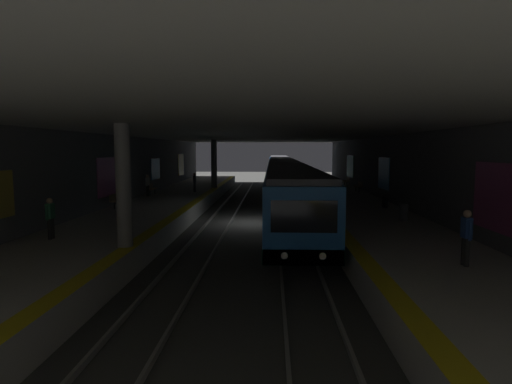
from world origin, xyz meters
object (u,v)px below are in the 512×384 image
object	(u,v)px
metro_train	(282,175)
person_boarding	(195,182)
bench_left_mid	(347,181)
bench_right_mid	(151,188)
pillar_far	(214,164)
person_walking_mid	(466,235)
pillar_near	(124,186)
suitcase_rolling	(385,202)
person_standing_far	(148,185)
trash_bin	(404,213)
bench_left_near	(359,186)
person_waiting_near	(50,217)
bench_right_near	(117,199)

from	to	relation	value
metro_train	person_boarding	world-z (taller)	metro_train
bench_left_mid	bench_right_mid	world-z (taller)	same
pillar_far	person_walking_mid	xyz separation A→B (m)	(-25.96, -11.49, -1.31)
pillar_near	suitcase_rolling	distance (m)	16.62
person_standing_far	trash_bin	bearing A→B (deg)	-122.66
bench_left_mid	trash_bin	bearing A→B (deg)	177.92
person_boarding	trash_bin	size ratio (longest dim) A/B	1.91
pillar_far	bench_right_mid	size ratio (longest dim) A/B	2.68
person_walking_mid	person_standing_far	bearing A→B (deg)	40.06
metro_train	trash_bin	xyz separation A→B (m)	(-21.34, -5.60, -0.55)
metro_train	bench_left_near	world-z (taller)	metro_train
person_waiting_near	trash_bin	distance (m)	16.35
trash_bin	bench_right_mid	bearing A→B (deg)	54.73
pillar_far	person_walking_mid	world-z (taller)	pillar_far
person_waiting_near	person_standing_far	distance (m)	15.33
pillar_far	person_walking_mid	distance (m)	28.42
pillar_near	metro_train	size ratio (longest dim) A/B	0.08
person_boarding	trash_bin	distance (m)	19.20
bench_right_mid	pillar_far	bearing A→B (deg)	-33.77
person_walking_mid	trash_bin	world-z (taller)	person_walking_mid
bench_left_mid	suitcase_rolling	size ratio (longest dim) A/B	1.67
person_waiting_near	person_boarding	distance (m)	18.88
pillar_near	pillar_far	size ratio (longest dim) A/B	1.00
bench_left_mid	bench_right_near	distance (m)	23.38
bench_left_near	person_standing_far	xyz separation A→B (m)	(-4.04, 17.02, 0.38)
person_boarding	suitcase_rolling	size ratio (longest dim) A/B	1.59
pillar_near	person_waiting_near	distance (m)	3.88
pillar_near	bench_left_mid	world-z (taller)	pillar_near
pillar_far	person_standing_far	bearing A→B (deg)	150.70
person_standing_far	trash_bin	size ratio (longest dim) A/B	1.97
pillar_far	suitcase_rolling	distance (m)	18.18
person_boarding	bench_left_mid	bearing A→B (deg)	-65.68
person_waiting_near	person_boarding	xyz separation A→B (m)	(18.74, -2.32, -0.03)
pillar_far	bench_left_near	size ratio (longest dim) A/B	2.68
bench_left_near	bench_left_mid	size ratio (longest dim) A/B	1.00
pillar_far	person_boarding	world-z (taller)	pillar_far
metro_train	bench_right_near	bearing A→B (deg)	147.91
pillar_near	person_standing_far	bearing A→B (deg)	14.12
bench_right_mid	suitcase_rolling	world-z (taller)	suitcase_rolling
person_waiting_near	person_walking_mid	distance (m)	15.29
bench_right_near	person_walking_mid	xyz separation A→B (m)	(-12.36, -15.68, 0.44)
pillar_near	bench_right_near	distance (m)	11.19
bench_left_near	person_waiting_near	distance (m)	25.33
bench_left_near	suitcase_rolling	size ratio (longest dim) A/B	1.67
pillar_near	person_standing_far	xyz separation A→B (m)	(16.45, 4.14, -1.37)
person_standing_far	person_walking_mid	bearing A→B (deg)	-139.94
bench_left_mid	person_standing_far	bearing A→B (deg)	119.83
suitcase_rolling	pillar_far	bearing A→B (deg)	43.79
person_waiting_near	person_standing_far	world-z (taller)	person_waiting_near
bench_right_mid	person_standing_far	world-z (taller)	person_standing_far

